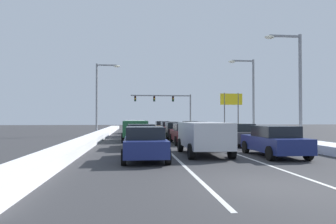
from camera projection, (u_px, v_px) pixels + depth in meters
ground_plane at (175, 140)px, 27.99m from camera, size 125.06×125.06×0.00m
lane_stripe_between_right_lane_and_center_lane at (186, 136)px, 32.96m from camera, size 0.14×52.91×0.01m
lane_stripe_between_center_lane_and_left_lane at (153, 136)px, 32.59m from camera, size 0.14×52.91×0.01m
snow_bank_right_shoulder at (235, 134)px, 33.54m from camera, size 1.87×52.91×0.47m
snow_bank_left_shoulder at (101, 134)px, 32.01m from camera, size 1.38×52.91×0.50m
sedan_navy_right_lane_nearest at (274, 141)px, 15.61m from camera, size 2.00×4.50×1.51m
sedan_charcoal_right_lane_second at (238, 134)px, 21.98m from camera, size 2.00×4.50×1.51m
sedan_green_right_lane_third at (216, 131)px, 27.90m from camera, size 2.00×4.50×1.51m
sedan_white_right_lane_fourth at (197, 128)px, 34.81m from camera, size 2.00×4.50×1.51m
sedan_gray_right_lane_fifth at (190, 127)px, 41.01m from camera, size 2.00×4.50×1.51m
suv_silver_center_lane_nearest at (204, 135)px, 16.26m from camera, size 2.16×4.90×1.67m
sedan_maroon_center_lane_second at (186, 133)px, 23.37m from camera, size 2.00×4.50×1.51m
sedan_black_center_lane_third at (175, 131)px, 28.87m from camera, size 2.00×4.50×1.51m
sedan_red_center_lane_fourth at (169, 128)px, 34.66m from camera, size 2.00×4.50×1.51m
sedan_tan_center_lane_fifth at (162, 127)px, 41.03m from camera, size 2.00×4.50×1.51m
sedan_navy_left_lane_nearest at (145, 143)px, 14.27m from camera, size 2.00×4.50×1.51m
sedan_charcoal_left_lane_second at (141, 136)px, 20.09m from camera, size 2.00×4.50×1.51m
suv_green_left_lane_third at (135, 129)px, 26.39m from camera, size 2.16×4.90×1.67m
suv_white_left_lane_fourth at (135, 127)px, 32.49m from camera, size 2.16×4.90×1.67m
sedan_gray_left_lane_fifth at (134, 127)px, 39.58m from camera, size 2.00×4.50×1.51m
traffic_light_gantry at (170, 102)px, 57.05m from camera, size 10.94×0.47×6.20m
street_lamp_right_near at (295, 78)px, 21.71m from camera, size 2.66×0.36×7.67m
street_lamp_right_mid at (250, 90)px, 31.31m from camera, size 2.66×0.36×7.72m
street_lamp_left_mid at (100, 92)px, 35.09m from camera, size 2.66×0.36×7.95m
roadside_sign_right at (231, 103)px, 45.00m from camera, size 3.20×0.16×5.50m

